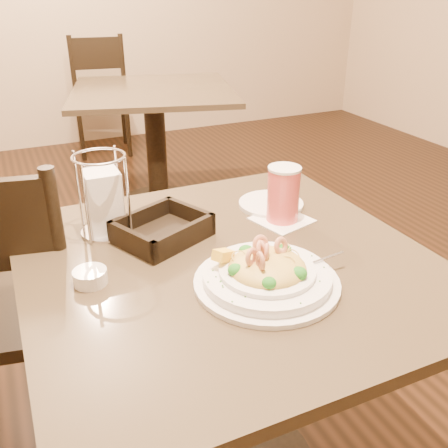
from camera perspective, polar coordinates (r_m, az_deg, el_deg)
name	(u,v)px	position (r m, az deg, el deg)	size (l,w,h in m)	color
main_table	(227,339)	(1.27, 0.39, -13.02)	(0.90, 0.90, 0.73)	black
background_table	(155,128)	(3.02, -7.89, 10.79)	(1.10, 1.10, 0.73)	black
dining_chair_near	(5,307)	(1.50, -23.71, -8.67)	(0.49, 0.49, 0.93)	black
dining_chair_far	(100,92)	(4.12, -13.99, 14.45)	(0.48, 0.48, 0.93)	black
pasta_bowl	(267,273)	(1.03, 4.90, -5.61)	(0.34, 0.30, 0.10)	white
drink_glass	(283,195)	(1.29, 6.78, 3.35)	(0.16, 0.16, 0.15)	white
bread_basket	(162,231)	(1.22, -7.04, -0.78)	(0.25, 0.23, 0.06)	black
napkin_caddy	(104,200)	(1.25, -13.59, 2.68)	(0.13, 0.13, 0.20)	silver
side_plate	(271,204)	(1.40, 5.38, 2.30)	(0.18, 0.18, 0.01)	white
butter_ramekin	(90,277)	(1.08, -15.04, -5.86)	(0.07, 0.07, 0.03)	white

